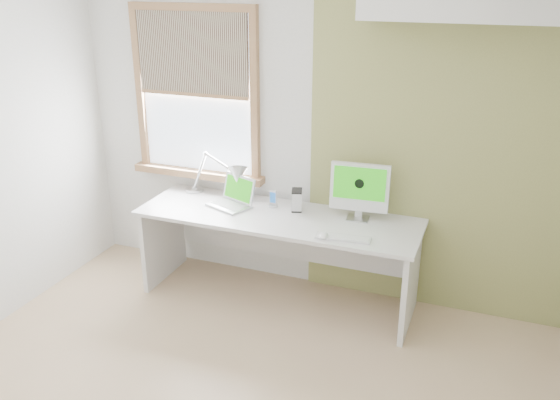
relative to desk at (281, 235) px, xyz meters
The scene contains 11 objects.
room 1.64m from the desk, 84.25° to the right, with size 4.04×3.54×2.64m.
accent_wall 1.41m from the desk, 14.56° to the left, with size 2.00×0.02×2.60m, color #8B904E.
window 1.35m from the desk, 162.39° to the left, with size 1.20×0.14×1.42m.
desk is the anchor object (origin of this frame).
desk_lamp 0.65m from the desk, 165.21° to the left, with size 0.64×0.28×0.37m.
laptop 0.49m from the desk, behind, with size 0.40×0.36×0.23m.
phone_dock 0.27m from the desk, 137.45° to the left, with size 0.08×0.08×0.14m.
external_drive 0.31m from the desk, 45.58° to the left, with size 0.12×0.15×0.17m.
imac 0.75m from the desk, 10.24° to the left, with size 0.45×0.16×0.44m.
keyboard 0.68m from the desk, 26.56° to the right, with size 0.40×0.14×0.02m.
mouse 0.59m from the desk, 35.45° to the right, with size 0.07×0.11×0.03m, color white.
Camera 1 is at (1.36, -2.50, 2.49)m, focal length 37.54 mm.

